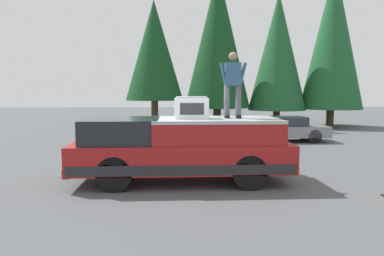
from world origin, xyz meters
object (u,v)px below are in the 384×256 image
(compressor_unit, at_px, (191,108))
(parked_car_grey, at_px, (283,129))
(person_on_truck_bed, at_px, (233,83))
(pickup_truck, at_px, (182,148))
(parked_car_maroon, at_px, (170,129))

(compressor_unit, height_order, parked_car_grey, compressor_unit)
(person_on_truck_bed, bearing_deg, compressor_unit, 96.95)
(compressor_unit, distance_m, parked_car_grey, 8.94)
(compressor_unit, xyz_separation_m, person_on_truck_bed, (0.13, -1.08, 0.62))
(pickup_truck, height_order, parked_car_grey, pickup_truck)
(pickup_truck, distance_m, person_on_truck_bed, 2.14)
(person_on_truck_bed, xyz_separation_m, parked_car_grey, (7.37, -3.61, -1.97))
(parked_car_maroon, bearing_deg, person_on_truck_bed, -167.95)
(parked_car_grey, relative_size, parked_car_maroon, 1.00)
(pickup_truck, distance_m, parked_car_maroon, 7.75)
(compressor_unit, bearing_deg, person_on_truck_bed, -83.05)
(pickup_truck, distance_m, parked_car_grey, 8.92)
(compressor_unit, relative_size, person_on_truck_bed, 0.50)
(person_on_truck_bed, xyz_separation_m, parked_car_maroon, (7.68, 1.64, -1.97))
(pickup_truck, bearing_deg, parked_car_maroon, 2.37)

